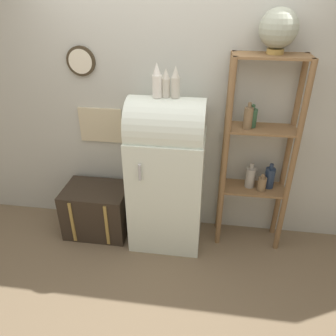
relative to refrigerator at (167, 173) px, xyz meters
The scene contains 9 objects.
ground_plane 0.82m from the refrigerator, 89.99° to the right, with size 12.00×12.00×0.00m, color #7A664C.
wall_back 0.65m from the refrigerator, 90.89° to the left, with size 7.00×0.09×2.70m.
refrigerator is the anchor object (origin of this frame).
suitcase_trunk 0.90m from the refrigerator, behind, with size 0.64×0.48×0.52m.
shelf_unit 0.86m from the refrigerator, ahead, with size 0.63×0.30×1.85m.
globe 1.52m from the refrigerator, ahead, with size 0.30×0.30×0.34m.
vase_left 0.86m from the refrigerator, behind, with size 0.08×0.08×0.28m.
vase_center 0.84m from the refrigerator, 123.19° to the left, with size 0.07×0.07×0.24m.
vase_right 0.85m from the refrigerator, ahead, with size 0.07×0.07×0.26m.
Camera 1 is at (0.40, -2.37, 2.32)m, focal length 35.00 mm.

